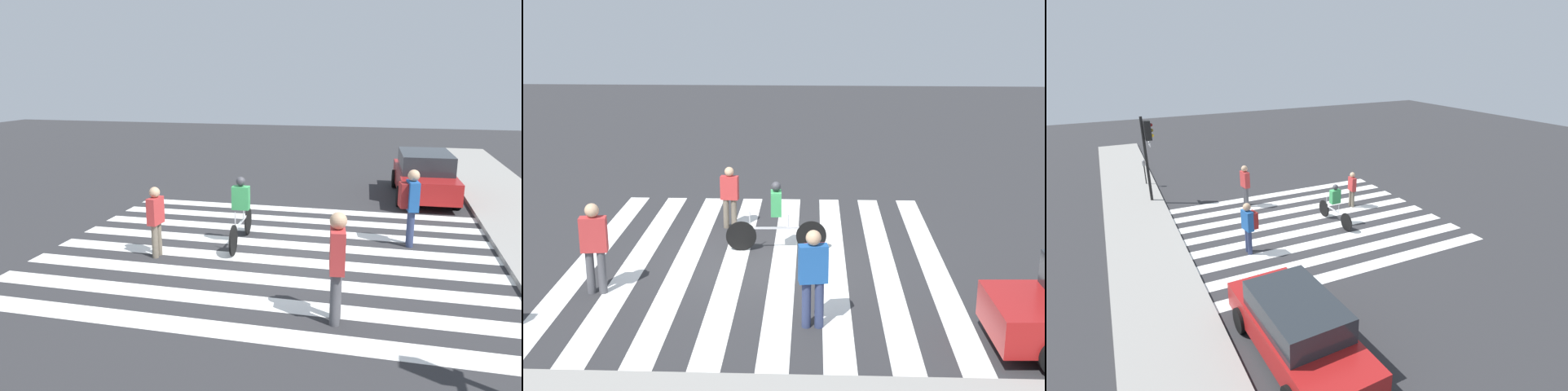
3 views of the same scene
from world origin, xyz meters
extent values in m
plane|color=#2D2D30|center=(0.00, 0.00, 0.00)|extent=(60.00, 60.00, 0.00)
cube|color=gray|center=(0.00, 6.25, 0.07)|extent=(36.00, 2.50, 0.14)
cube|color=white|center=(-3.81, 0.00, 0.00)|extent=(0.54, 10.00, 0.01)
cube|color=white|center=(-2.72, 0.00, 0.00)|extent=(0.54, 10.00, 0.01)
cube|color=white|center=(-1.63, 0.00, 0.00)|extent=(0.54, 10.00, 0.01)
cube|color=white|center=(-0.54, 0.00, 0.00)|extent=(0.54, 10.00, 0.01)
cube|color=white|center=(0.54, 0.00, 0.00)|extent=(0.54, 10.00, 0.01)
cube|color=white|center=(1.63, 0.00, 0.00)|extent=(0.54, 10.00, 0.01)
cube|color=white|center=(2.72, 0.00, 0.00)|extent=(0.54, 10.00, 0.01)
cube|color=white|center=(3.81, 0.00, 0.00)|extent=(0.54, 10.00, 0.01)
cylinder|color=black|center=(5.35, 5.47, 1.96)|extent=(0.12, 0.12, 3.92)
cube|color=black|center=(5.35, 5.26, 3.30)|extent=(0.32, 0.26, 0.84)
cube|color=silver|center=(5.35, 5.26, 2.70)|extent=(0.60, 0.02, 0.16)
sphere|color=#590F0F|center=(5.35, 5.10, 3.53)|extent=(0.15, 0.15, 0.15)
sphere|color=#59470F|center=(5.35, 5.10, 3.30)|extent=(0.15, 0.15, 0.15)
sphere|color=gold|center=(5.35, 5.10, 3.07)|extent=(0.15, 0.15, 0.15)
cylinder|color=black|center=(7.94, 5.43, 0.55)|extent=(0.06, 0.06, 1.09)
cylinder|color=gray|center=(7.94, 5.43, 1.20)|extent=(0.15, 0.15, 0.22)
sphere|color=gray|center=(7.94, 5.43, 1.31)|extent=(0.14, 0.14, 0.14)
cylinder|color=navy|center=(-1.30, 3.09, 0.43)|extent=(0.16, 0.16, 0.87)
cylinder|color=navy|center=(-1.07, 3.09, 0.43)|extent=(0.16, 0.16, 0.87)
cube|color=#1E5199|center=(-1.18, 3.09, 1.21)|extent=(0.54, 0.31, 0.69)
sphere|color=tan|center=(-1.18, 3.09, 1.69)|extent=(0.27, 0.27, 0.27)
cube|color=maroon|center=(-1.22, 2.89, 1.21)|extent=(0.40, 0.24, 0.58)
cylinder|color=#6B6051|center=(0.81, -2.41, 0.38)|extent=(0.14, 0.14, 0.75)
cylinder|color=#6B6051|center=(1.01, -2.41, 0.38)|extent=(0.14, 0.14, 0.75)
cube|color=#B73333|center=(0.91, -2.41, 1.05)|extent=(0.46, 0.24, 0.60)
sphere|color=tan|center=(0.91, -2.41, 1.46)|extent=(0.23, 0.23, 0.23)
cylinder|color=#4C4C51|center=(2.98, 1.75, 0.44)|extent=(0.17, 0.17, 0.88)
cylinder|color=#4C4C51|center=(3.21, 1.75, 0.44)|extent=(0.17, 0.17, 0.88)
cube|color=#B73333|center=(3.09, 1.75, 1.23)|extent=(0.54, 0.30, 0.70)
sphere|color=tan|center=(3.09, 1.75, 1.72)|extent=(0.28, 0.28, 0.28)
cylinder|color=black|center=(0.47, -0.77, 0.35)|extent=(0.70, 0.08, 0.70)
cylinder|color=black|center=(-1.14, -0.86, 0.35)|extent=(0.70, 0.08, 0.70)
cube|color=#B2B2B7|center=(-0.34, -0.81, 0.54)|extent=(1.37, 0.11, 0.04)
cylinder|color=#B2B2B7|center=(-0.62, -0.83, 0.70)|extent=(0.03, 0.03, 0.32)
cylinder|color=#B2B2B7|center=(0.27, -0.78, 0.74)|extent=(0.03, 0.03, 0.40)
cube|color=#338C4C|center=(-0.34, -0.81, 1.14)|extent=(0.26, 0.41, 0.55)
sphere|color=#333338|center=(-0.34, -0.81, 1.53)|extent=(0.22, 0.22, 0.22)
cube|color=maroon|center=(-6.39, 3.72, 0.58)|extent=(4.60, 1.89, 0.65)
cube|color=#23282D|center=(-6.39, 3.72, 1.21)|extent=(2.56, 1.67, 0.60)
cylinder|color=black|center=(-5.02, 4.62, 0.32)|extent=(0.65, 0.23, 0.64)
cylinder|color=black|center=(-4.95, 2.94, 0.32)|extent=(0.65, 0.23, 0.64)
cylinder|color=black|center=(-7.77, 2.83, 0.32)|extent=(0.65, 0.23, 0.64)
camera|label=1|loc=(10.79, 2.37, 3.93)|focal=35.00mm
camera|label=2|loc=(-1.15, 14.94, 5.86)|focal=50.00mm
camera|label=3|loc=(-13.27, 6.90, 6.70)|focal=28.00mm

